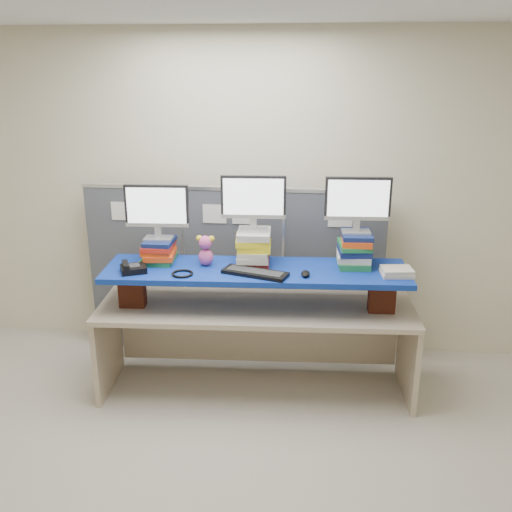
# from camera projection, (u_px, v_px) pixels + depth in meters

# --- Properties ---
(room) EXTENTS (5.00, 4.00, 2.80)m
(room) POSITION_uv_depth(u_px,v_px,m) (182.00, 278.00, 3.10)
(room) COLOR beige
(room) RESTS_ON ground
(cubicle_partition) EXTENTS (2.60, 0.06, 1.53)m
(cubicle_partition) POSITION_uv_depth(u_px,v_px,m) (234.00, 272.00, 4.98)
(cubicle_partition) COLOR #42454E
(cubicle_partition) RESTS_ON ground
(desk) EXTENTS (2.46, 0.86, 0.74)m
(desk) POSITION_uv_depth(u_px,v_px,m) (256.00, 323.00, 4.43)
(desk) COLOR tan
(desk) RESTS_ON ground
(brick_pier_left) EXTENTS (0.20, 0.12, 0.26)m
(brick_pier_left) POSITION_uv_depth(u_px,v_px,m) (132.00, 290.00, 4.34)
(brick_pier_left) COLOR maroon
(brick_pier_left) RESTS_ON desk
(brick_pier_right) EXTENTS (0.20, 0.12, 0.26)m
(brick_pier_right) POSITION_uv_depth(u_px,v_px,m) (382.00, 295.00, 4.24)
(brick_pier_right) COLOR maroon
(brick_pier_right) RESTS_ON desk
(blue_board) EXTENTS (2.31, 0.71, 0.04)m
(blue_board) POSITION_uv_depth(u_px,v_px,m) (256.00, 271.00, 4.29)
(blue_board) COLOR #0B2694
(blue_board) RESTS_ON brick_pier_left
(book_stack_left) EXTENTS (0.27, 0.32, 0.18)m
(book_stack_left) POSITION_uv_depth(u_px,v_px,m) (159.00, 251.00, 4.40)
(book_stack_left) COLOR #1E7338
(book_stack_left) RESTS_ON blue_board
(book_stack_center) EXTENTS (0.29, 0.32, 0.26)m
(book_stack_center) POSITION_uv_depth(u_px,v_px,m) (254.00, 247.00, 4.35)
(book_stack_center) COLOR red
(book_stack_center) RESTS_ON blue_board
(book_stack_right) EXTENTS (0.26, 0.33, 0.26)m
(book_stack_right) POSITION_uv_depth(u_px,v_px,m) (355.00, 249.00, 4.31)
(book_stack_right) COLOR #1E7338
(book_stack_right) RESTS_ON blue_board
(monitor_left) EXTENTS (0.49, 0.15, 0.42)m
(monitor_left) POSITION_uv_depth(u_px,v_px,m) (157.00, 209.00, 4.29)
(monitor_left) COLOR #B8B8BD
(monitor_left) RESTS_ON book_stack_left
(monitor_center) EXTENTS (0.49, 0.15, 0.42)m
(monitor_center) POSITION_uv_depth(u_px,v_px,m) (253.00, 200.00, 4.23)
(monitor_center) COLOR #B8B8BD
(monitor_center) RESTS_ON book_stack_center
(monitor_right) EXTENTS (0.49, 0.15, 0.42)m
(monitor_right) POSITION_uv_depth(u_px,v_px,m) (358.00, 202.00, 4.19)
(monitor_right) COLOR #B8B8BD
(monitor_right) RESTS_ON book_stack_right
(keyboard) EXTENTS (0.51, 0.29, 0.03)m
(keyboard) POSITION_uv_depth(u_px,v_px,m) (255.00, 273.00, 4.15)
(keyboard) COLOR black
(keyboard) RESTS_ON blue_board
(mouse) EXTENTS (0.06, 0.12, 0.04)m
(mouse) POSITION_uv_depth(u_px,v_px,m) (305.00, 274.00, 4.13)
(mouse) COLOR black
(mouse) RESTS_ON blue_board
(desk_phone) EXTENTS (0.23, 0.22, 0.08)m
(desk_phone) POSITION_uv_depth(u_px,v_px,m) (132.00, 268.00, 4.20)
(desk_phone) COLOR black
(desk_phone) RESTS_ON blue_board
(headset) EXTENTS (0.18, 0.18, 0.02)m
(headset) POSITION_uv_depth(u_px,v_px,m) (182.00, 274.00, 4.15)
(headset) COLOR black
(headset) RESTS_ON blue_board
(plush_toy) EXTENTS (0.14, 0.10, 0.24)m
(plush_toy) POSITION_uv_depth(u_px,v_px,m) (206.00, 250.00, 4.31)
(plush_toy) COLOR #D24F94
(plush_toy) RESTS_ON blue_board
(binder_stack) EXTENTS (0.25, 0.21, 0.05)m
(binder_stack) POSITION_uv_depth(u_px,v_px,m) (397.00, 272.00, 4.14)
(binder_stack) COLOR beige
(binder_stack) RESTS_ON blue_board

